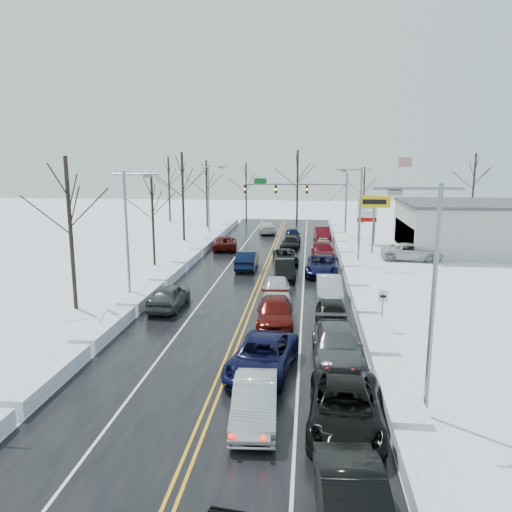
# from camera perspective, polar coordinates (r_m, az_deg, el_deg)

# --- Properties ---
(ground) EXTENTS (160.00, 160.00, 0.00)m
(ground) POSITION_cam_1_polar(r_m,az_deg,el_deg) (37.99, 0.10, -3.89)
(ground) COLOR white
(ground) RESTS_ON ground
(road_surface) EXTENTS (14.00, 84.00, 0.01)m
(road_surface) POSITION_cam_1_polar(r_m,az_deg,el_deg) (39.91, 0.40, -3.14)
(road_surface) COLOR black
(road_surface) RESTS_ON ground
(snow_bank_left) EXTENTS (1.46, 72.00, 0.75)m
(snow_bank_left) POSITION_cam_1_polar(r_m,az_deg,el_deg) (41.34, -10.15, -2.82)
(snow_bank_left) COLOR white
(snow_bank_left) RESTS_ON ground
(snow_bank_right) EXTENTS (1.46, 72.00, 0.75)m
(snow_bank_right) POSITION_cam_1_polar(r_m,az_deg,el_deg) (39.91, 11.34, -3.37)
(snow_bank_right) COLOR white
(snow_bank_right) RESTS_ON ground
(traffic_signal_mast) EXTENTS (13.28, 0.39, 8.00)m
(traffic_signal_mast) POSITION_cam_1_polar(r_m,az_deg,el_deg) (64.62, 5.79, 7.24)
(traffic_signal_mast) COLOR slate
(traffic_signal_mast) RESTS_ON ground
(tires_plus_sign) EXTENTS (3.20, 0.34, 6.00)m
(tires_plus_sign) POSITION_cam_1_polar(r_m,az_deg,el_deg) (53.12, 13.35, 5.62)
(tires_plus_sign) COLOR slate
(tires_plus_sign) RESTS_ON ground
(used_vehicles_sign) EXTENTS (2.20, 0.22, 4.65)m
(used_vehicles_sign) POSITION_cam_1_polar(r_m,az_deg,el_deg) (59.22, 12.57, 4.57)
(used_vehicles_sign) COLOR slate
(used_vehicles_sign) RESTS_ON ground
(speed_limit_sign) EXTENTS (0.55, 0.09, 2.35)m
(speed_limit_sign) POSITION_cam_1_polar(r_m,az_deg,el_deg) (29.97, 14.29, -5.16)
(speed_limit_sign) COLOR slate
(speed_limit_sign) RESTS_ON ground
(flagpole) EXTENTS (1.87, 1.20, 10.00)m
(flagpole) POSITION_cam_1_polar(r_m,az_deg,el_deg) (67.55, 15.89, 7.43)
(flagpole) COLOR silver
(flagpole) RESTS_ON ground
(dealership_building) EXTENTS (20.40, 12.40, 5.30)m
(dealership_building) POSITION_cam_1_polar(r_m,az_deg,el_deg) (58.53, 26.22, 2.95)
(dealership_building) COLOR #AAABA6
(dealership_building) RESTS_ON ground
(streetlight_se) EXTENTS (3.20, 0.25, 9.00)m
(streetlight_se) POSITION_cam_1_polar(r_m,az_deg,el_deg) (19.55, 19.13, -3.00)
(streetlight_se) COLOR slate
(streetlight_se) RESTS_ON ground
(streetlight_ne) EXTENTS (3.20, 0.25, 9.00)m
(streetlight_ne) POSITION_cam_1_polar(r_m,az_deg,el_deg) (46.91, 11.59, 5.38)
(streetlight_ne) COLOR slate
(streetlight_ne) RESTS_ON ground
(streetlight_sw) EXTENTS (3.20, 0.25, 9.00)m
(streetlight_sw) POSITION_cam_1_polar(r_m,az_deg,el_deg) (34.97, -14.28, 3.33)
(streetlight_sw) COLOR slate
(streetlight_sw) RESTS_ON ground
(streetlight_nw) EXTENTS (3.20, 0.25, 9.00)m
(streetlight_nw) POSITION_cam_1_polar(r_m,az_deg,el_deg) (61.85, -5.26, 6.92)
(streetlight_nw) COLOR slate
(streetlight_nw) RESTS_ON ground
(tree_left_b) EXTENTS (4.00, 4.00, 10.00)m
(tree_left_b) POSITION_cam_1_polar(r_m,az_deg,el_deg) (34.24, -20.63, 5.62)
(tree_left_b) COLOR #2D231C
(tree_left_b) RESTS_ON ground
(tree_left_c) EXTENTS (3.40, 3.40, 8.50)m
(tree_left_c) POSITION_cam_1_polar(r_m,az_deg,el_deg) (46.90, -11.79, 6.14)
(tree_left_c) COLOR #2D231C
(tree_left_c) RESTS_ON ground
(tree_left_d) EXTENTS (4.20, 4.20, 10.50)m
(tree_left_d) POSITION_cam_1_polar(r_m,az_deg,el_deg) (60.43, -8.40, 8.67)
(tree_left_d) COLOR #2D231C
(tree_left_d) RESTS_ON ground
(tree_left_e) EXTENTS (3.80, 3.80, 9.50)m
(tree_left_e) POSITION_cam_1_polar(r_m,az_deg,el_deg) (72.05, -5.68, 8.57)
(tree_left_e) COLOR #2D231C
(tree_left_e) RESTS_ON ground
(tree_far_a) EXTENTS (4.00, 4.00, 10.00)m
(tree_far_a) POSITION_cam_1_polar(r_m,az_deg,el_deg) (79.58, -9.94, 8.96)
(tree_far_a) COLOR #2D231C
(tree_far_a) RESTS_ON ground
(tree_far_b) EXTENTS (3.60, 3.60, 9.00)m
(tree_far_b) POSITION_cam_1_polar(r_m,az_deg,el_deg) (78.18, -1.14, 8.57)
(tree_far_b) COLOR #2D231C
(tree_far_b) RESTS_ON ground
(tree_far_c) EXTENTS (4.40, 4.40, 11.00)m
(tree_far_c) POSITION_cam_1_polar(r_m,az_deg,el_deg) (75.53, 4.78, 9.50)
(tree_far_c) COLOR #2D231C
(tree_far_c) RESTS_ON ground
(tree_far_d) EXTENTS (3.40, 3.40, 8.50)m
(tree_far_d) POSITION_cam_1_polar(r_m,az_deg,el_deg) (77.51, 12.27, 8.04)
(tree_far_d) COLOR #2D231C
(tree_far_d) RESTS_ON ground
(tree_far_e) EXTENTS (4.20, 4.20, 10.50)m
(tree_far_e) POSITION_cam_1_polar(r_m,az_deg,el_deg) (81.19, 23.69, 8.48)
(tree_far_e) COLOR #2D231C
(tree_far_e) RESTS_ON ground
(queued_car_1) EXTENTS (1.94, 4.84, 1.56)m
(queued_car_1) POSITION_cam_1_polar(r_m,az_deg,el_deg) (20.10, -0.13, -18.29)
(queued_car_1) COLOR #A8AAB0
(queued_car_1) RESTS_ON ground
(queued_car_2) EXTENTS (3.45, 6.11, 1.61)m
(queued_car_2) POSITION_cam_1_polar(r_m,az_deg,el_deg) (23.97, 0.72, -13.18)
(queued_car_2) COLOR black
(queued_car_2) RESTS_ON ground
(queued_car_3) EXTENTS (2.48, 5.44, 1.54)m
(queued_car_3) POSITION_cam_1_polar(r_m,az_deg,el_deg) (30.32, 2.18, -7.85)
(queued_car_3) COLOR #4F0E0A
(queued_car_3) RESTS_ON ground
(queued_car_4) EXTENTS (2.23, 4.90, 1.63)m
(queued_car_4) POSITION_cam_1_polar(r_m,az_deg,el_deg) (35.31, 2.36, -5.07)
(queued_car_4) COLOR silver
(queued_car_4) RESTS_ON ground
(queued_car_5) EXTENTS (2.11, 4.87, 1.56)m
(queued_car_5) POSITION_cam_1_polar(r_m,az_deg,el_deg) (41.59, 3.27, -2.57)
(queued_car_5) COLOR black
(queued_car_5) RESTS_ON ground
(queued_car_6) EXTENTS (2.80, 5.06, 1.34)m
(queued_car_6) POSITION_cam_1_polar(r_m,az_deg,el_deg) (47.29, 3.37, -0.88)
(queued_car_6) COLOR black
(queued_car_6) RESTS_ON ground
(queued_car_7) EXTENTS (2.25, 4.84, 1.37)m
(queued_car_7) POSITION_cam_1_polar(r_m,az_deg,el_deg) (54.94, 3.95, 0.81)
(queued_car_7) COLOR black
(queued_car_7) RESTS_ON ground
(queued_car_8) EXTENTS (2.08, 4.41, 1.46)m
(queued_car_8) POSITION_cam_1_polar(r_m,az_deg,el_deg) (60.72, 4.22, 1.81)
(queued_car_8) COLOR black
(queued_car_8) RESTS_ON ground
(queued_car_10) EXTENTS (2.97, 5.99, 1.63)m
(queued_car_10) POSITION_cam_1_polar(r_m,az_deg,el_deg) (19.92, 10.07, -18.79)
(queued_car_10) COLOR black
(queued_car_10) RESTS_ON ground
(queued_car_11) EXTENTS (2.50, 5.75, 1.65)m
(queued_car_11) POSITION_cam_1_polar(r_m,az_deg,el_deg) (25.57, 9.14, -11.72)
(queued_car_11) COLOR #46484B
(queued_car_11) RESTS_ON ground
(queued_car_12) EXTENTS (1.94, 4.79, 1.63)m
(queued_car_12) POSITION_cam_1_polar(r_m,az_deg,el_deg) (30.00, 8.63, -8.19)
(queued_car_12) COLOR black
(queued_car_12) RESTS_ON ground
(queued_car_13) EXTENTS (1.80, 4.99, 1.64)m
(queued_car_13) POSITION_cam_1_polar(r_m,az_deg,el_deg) (35.88, 8.32, -4.92)
(queued_car_13) COLOR #AFB2B8
(queued_car_13) RESTS_ON ground
(queued_car_14) EXTENTS (3.10, 6.04, 1.63)m
(queued_car_14) POSITION_cam_1_polar(r_m,az_deg,el_deg) (43.26, 7.56, -2.11)
(queued_car_14) COLOR black
(queued_car_14) RESTS_ON ground
(queued_car_15) EXTENTS (2.37, 5.58, 1.61)m
(queued_car_15) POSITION_cam_1_polar(r_m,az_deg,el_deg) (49.89, 7.64, -0.33)
(queued_car_15) COLOR #550B12
(queued_car_15) RESTS_ON ground
(queued_car_16) EXTENTS (1.86, 4.00, 1.33)m
(queued_car_16) POSITION_cam_1_polar(r_m,az_deg,el_deg) (54.46, 7.62, 0.65)
(queued_car_16) COLOR silver
(queued_car_16) RESTS_ON ground
(queued_car_17) EXTENTS (2.08, 5.09, 1.64)m
(queued_car_17) POSITION_cam_1_polar(r_m,az_deg,el_deg) (60.87, 7.54, 1.76)
(queued_car_17) COLOR #4C0A11
(queued_car_17) RESTS_ON ground
(oncoming_car_0) EXTENTS (1.82, 5.01, 1.64)m
(oncoming_car_0) POSITION_cam_1_polar(r_m,az_deg,el_deg) (45.09, -1.04, -1.47)
(oncoming_car_0) COLOR black
(oncoming_car_0) RESTS_ON ground
(oncoming_car_1) EXTENTS (3.15, 5.63, 1.49)m
(oncoming_car_1) POSITION_cam_1_polar(r_m,az_deg,el_deg) (54.68, -3.53, 0.77)
(oncoming_car_1) COLOR #4B0D0A
(oncoming_car_1) RESTS_ON ground
(oncoming_car_2) EXTENTS (2.80, 5.46, 1.52)m
(oncoming_car_2) POSITION_cam_1_polar(r_m,az_deg,el_deg) (66.11, 1.29, 2.61)
(oncoming_car_2) COLOR silver
(oncoming_car_2) RESTS_ON ground
(oncoming_car_3) EXTENTS (2.07, 4.95, 1.67)m
(oncoming_car_3) POSITION_cam_1_polar(r_m,az_deg,el_deg) (33.99, -9.89, -5.89)
(oncoming_car_3) COLOR #3F4244
(oncoming_car_3) RESTS_ON ground
(parked_car_0) EXTENTS (6.09, 3.19, 1.64)m
(parked_car_0) POSITION_cam_1_polar(r_m,az_deg,el_deg) (51.19, 17.28, -0.44)
(parked_car_0) COLOR silver
(parked_car_0) RESTS_ON ground
(parked_car_1) EXTENTS (2.86, 5.62, 1.56)m
(parked_car_1) POSITION_cam_1_polar(r_m,az_deg,el_deg) (56.28, 19.37, 0.45)
(parked_car_1) COLOR #BAB9BC
(parked_car_1) RESTS_ON ground
(parked_car_2) EXTENTS (1.62, 3.92, 1.33)m
(parked_car_2) POSITION_cam_1_polar(r_m,az_deg,el_deg) (60.67, 16.48, 1.37)
(parked_car_2) COLOR black
(parked_car_2) RESTS_ON ground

